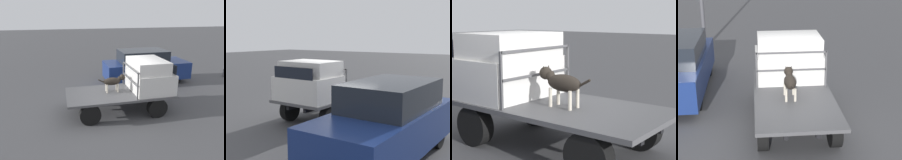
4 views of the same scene
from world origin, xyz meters
TOP-DOWN VIEW (x-y plane):
  - ground_plane at (0.00, 0.00)m, footprint 80.00×80.00m
  - flatbed_truck at (0.00, 0.00)m, footprint 3.91×1.91m
  - truck_cab at (1.17, 0.00)m, footprint 1.42×1.79m
  - truck_headboard at (0.42, 0.00)m, footprint 0.04×1.79m
  - dog at (-0.17, 0.10)m, footprint 1.07×0.29m
  - parked_sedan at (2.32, 3.22)m, footprint 4.44×1.74m

SIDE VIEW (x-z plane):
  - ground_plane at x=0.00m, z-range 0.00..0.00m
  - flatbed_truck at x=0.00m, z-range 0.18..0.96m
  - parked_sedan at x=2.32m, z-range -0.01..1.72m
  - dog at x=-0.17m, z-range 0.86..1.54m
  - truck_cab at x=1.17m, z-range 0.75..1.94m
  - truck_headboard at x=0.42m, z-range 0.93..1.88m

